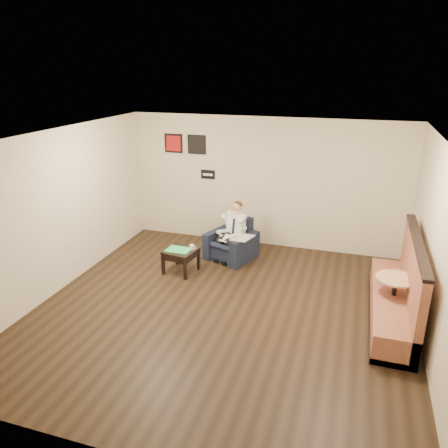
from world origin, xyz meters
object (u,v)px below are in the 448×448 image
(side_table, at_px, (181,261))
(coffee_mug, at_px, (192,247))
(armchair, at_px, (231,239))
(banquette, at_px, (395,281))
(seated_man, at_px, (228,234))
(green_folder, at_px, (179,250))
(cafe_table, at_px, (393,299))
(smartphone, at_px, (187,247))

(side_table, distance_m, coffee_mug, 0.35)
(armchair, height_order, banquette, banquette)
(seated_man, height_order, side_table, seated_man)
(armchair, bearing_deg, green_folder, -110.83)
(green_folder, bearing_deg, seated_man, 47.94)
(coffee_mug, relative_size, banquette, 0.04)
(coffee_mug, height_order, cafe_table, cafe_table)
(smartphone, relative_size, banquette, 0.05)
(smartphone, bearing_deg, coffee_mug, -7.10)
(side_table, bearing_deg, coffee_mug, 24.00)
(side_table, xyz_separation_m, banquette, (3.80, -0.55, 0.43))
(cafe_table, bearing_deg, coffee_mug, 169.18)
(green_folder, bearing_deg, smartphone, 56.34)
(banquette, bearing_deg, side_table, 171.78)
(seated_man, bearing_deg, armchair, 90.00)
(coffee_mug, xyz_separation_m, cafe_table, (3.61, -0.69, -0.13))
(side_table, relative_size, smartphone, 3.93)
(armchair, bearing_deg, smartphone, -112.11)
(smartphone, height_order, banquette, banquette)
(armchair, bearing_deg, cafe_table, -6.91)
(armchair, xyz_separation_m, banquette, (3.06, -1.46, 0.25))
(side_table, distance_m, smartphone, 0.29)
(seated_man, distance_m, cafe_table, 3.42)
(armchair, height_order, green_folder, armchair)
(armchair, bearing_deg, side_table, -110.05)
(green_folder, bearing_deg, side_table, 24.00)
(seated_man, bearing_deg, green_folder, -112.82)
(seated_man, height_order, smartphone, seated_man)
(coffee_mug, bearing_deg, green_folder, -156.00)
(smartphone, bearing_deg, cafe_table, 8.30)
(seated_man, xyz_separation_m, banquette, (3.10, -1.35, 0.10))
(seated_man, distance_m, smartphone, 0.91)
(seated_man, relative_size, green_folder, 2.47)
(side_table, bearing_deg, green_folder, -156.00)
(coffee_mug, distance_m, banquette, 3.66)
(armchair, xyz_separation_m, smartphone, (-0.67, -0.76, 0.05))
(banquette, bearing_deg, cafe_table, -79.07)
(seated_man, bearing_deg, smartphone, -114.66)
(armchair, bearing_deg, coffee_mug, -104.28)
(armchair, height_order, cafe_table, armchair)
(banquette, bearing_deg, armchair, 154.55)
(side_table, bearing_deg, seated_man, 48.73)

